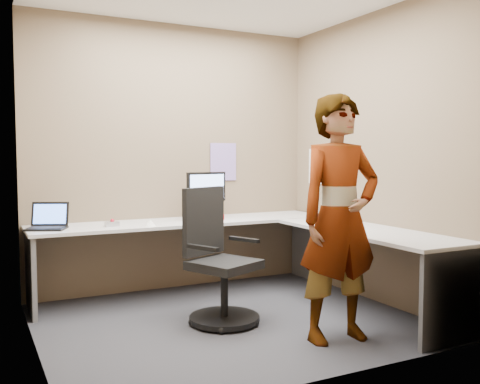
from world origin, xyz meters
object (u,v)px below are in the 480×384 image
desk (254,240)px  office_chair (218,268)px  monitor (206,189)px  person (340,218)px

desk → office_chair: 0.65m
desk → office_chair: (-0.52, -0.36, -0.14)m
desk → monitor: bearing=110.7°
monitor → office_chair: size_ratio=0.41×
desk → person: 1.19m
desk → monitor: size_ratio=6.78×
monitor → person: 1.76m
desk → person: bearing=-85.1°
monitor → person: person is taller
monitor → office_chair: 1.15m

